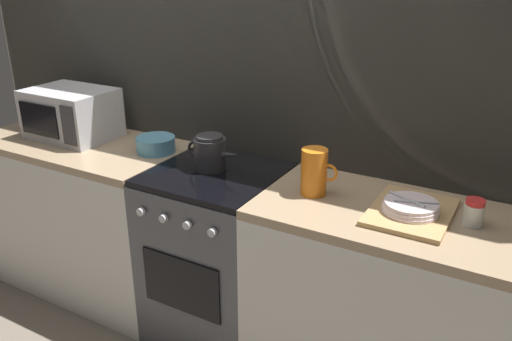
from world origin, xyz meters
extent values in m
plane|color=#6B6054|center=(0.00, 0.00, 0.00)|extent=(8.00, 8.00, 0.00)
cube|color=#B2AD9E|center=(0.00, 0.33, 1.20)|extent=(3.60, 0.05, 2.40)
cube|color=silver|center=(0.00, 0.30, 1.20)|extent=(3.58, 0.01, 2.39)
cube|color=silver|center=(-0.90, 0.00, 0.43)|extent=(1.20, 0.60, 0.86)
cube|color=#9E8466|center=(-0.90, 0.00, 0.88)|extent=(1.20, 0.60, 0.04)
cube|color=#4C4C51|center=(0.00, 0.00, 0.43)|extent=(0.60, 0.60, 0.87)
cube|color=black|center=(0.00, 0.00, 0.89)|extent=(0.59, 0.59, 0.03)
cube|color=black|center=(0.00, -0.30, 0.45)|extent=(0.42, 0.01, 0.28)
cylinder|color=#B7B7BC|center=(-0.19, -0.32, 0.78)|extent=(0.04, 0.02, 0.04)
cylinder|color=#B7B7BC|center=(-0.06, -0.32, 0.78)|extent=(0.04, 0.02, 0.04)
cylinder|color=#B7B7BC|center=(0.06, -0.32, 0.78)|extent=(0.04, 0.02, 0.04)
cylinder|color=#B7B7BC|center=(0.19, -0.32, 0.78)|extent=(0.04, 0.02, 0.04)
cube|color=silver|center=(0.90, 0.00, 0.43)|extent=(1.20, 0.60, 0.86)
cube|color=#9E8466|center=(0.90, 0.00, 0.88)|extent=(1.20, 0.60, 0.04)
cube|color=#B2B2B7|center=(-0.98, 0.04, 1.04)|extent=(0.46, 0.34, 0.27)
cube|color=black|center=(-1.03, -0.13, 1.04)|extent=(0.28, 0.01, 0.17)
cube|color=#333338|center=(-0.81, -0.13, 1.04)|extent=(0.09, 0.01, 0.21)
cylinder|color=#262628|center=(-0.04, 0.02, 0.98)|extent=(0.15, 0.15, 0.15)
cylinder|color=#262628|center=(-0.04, 0.02, 1.06)|extent=(0.13, 0.13, 0.02)
cone|color=#262628|center=(0.07, 0.02, 0.99)|extent=(0.10, 0.04, 0.05)
torus|color=#262628|center=(-0.13, 0.02, 0.98)|extent=(0.08, 0.01, 0.08)
cylinder|color=teal|center=(-0.42, 0.08, 0.94)|extent=(0.20, 0.20, 0.08)
cylinder|color=orange|center=(0.50, 0.00, 1.00)|extent=(0.11, 0.11, 0.20)
torus|color=orange|center=(0.57, 0.00, 1.01)|extent=(0.08, 0.01, 0.08)
cube|color=tan|center=(0.91, 0.01, 0.91)|extent=(0.30, 0.40, 0.02)
cylinder|color=silver|center=(0.91, -0.01, 0.93)|extent=(0.22, 0.22, 0.01)
cylinder|color=silver|center=(0.91, -0.01, 0.94)|extent=(0.21, 0.21, 0.01)
cylinder|color=silver|center=(0.91, -0.01, 0.96)|extent=(0.21, 0.21, 0.01)
cylinder|color=silver|center=(0.93, -0.01, 0.97)|extent=(0.16, 0.07, 0.01)
cube|color=silver|center=(0.89, 0.00, 0.97)|extent=(0.16, 0.09, 0.00)
cylinder|color=silver|center=(1.13, 0.04, 0.94)|extent=(0.08, 0.08, 0.08)
cylinder|color=red|center=(1.13, 0.04, 0.99)|extent=(0.07, 0.07, 0.02)
camera|label=1|loc=(1.29, -1.88, 1.83)|focal=36.77mm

